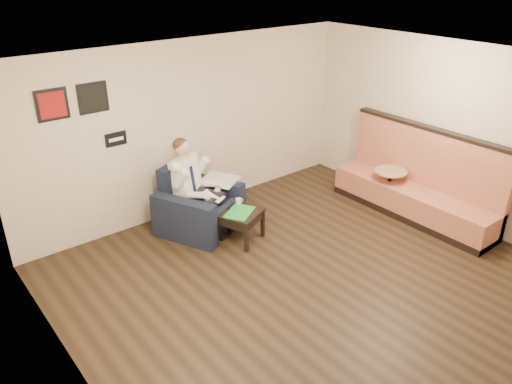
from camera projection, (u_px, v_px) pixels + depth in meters
ground at (321, 287)px, 6.49m from camera, size 6.00×6.00×0.00m
wall_back at (192, 128)px, 8.00m from camera, size 6.00×0.02×2.80m
wall_left at (79, 286)px, 4.20m from camera, size 0.02×6.00×2.80m
wall_right at (466, 137)px, 7.58m from camera, size 0.02×6.00×2.80m
ceiling at (336, 71)px, 5.28m from camera, size 6.00×6.00×0.02m
seating_sign at (116, 139)px, 7.21m from camera, size 0.32×0.02×0.20m
art_print_left at (52, 105)px, 6.48m from camera, size 0.42×0.03×0.42m
art_print_right at (93, 98)px, 6.79m from camera, size 0.42×0.03×0.42m
armchair at (199, 200)px, 7.65m from camera, size 1.39×1.39×1.02m
seated_man at (206, 190)px, 7.52m from camera, size 1.02×1.19×1.40m
lap_papers at (212, 196)px, 7.50m from camera, size 0.36×0.40×0.01m
newspaper at (219, 180)px, 7.87m from camera, size 0.65×0.70×0.01m
side_table at (240, 225)px, 7.49m from camera, size 0.76×0.76×0.47m
green_folder at (240, 212)px, 7.35m from camera, size 0.58×0.53×0.01m
coffee_mug at (238, 201)px, 7.57m from camera, size 0.11×0.11×0.10m
smartphone at (232, 207)px, 7.50m from camera, size 0.16×0.11×0.01m
banquette at (416, 175)px, 7.99m from camera, size 0.67×2.81×1.44m
cafe_table at (388, 189)px, 8.42m from camera, size 0.57×0.57×0.67m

